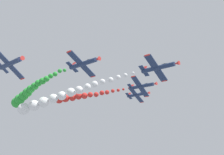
{
  "coord_description": "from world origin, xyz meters",
  "views": [
    {
      "loc": [
        49.04,
        41.97,
        56.77
      ],
      "look_at": [
        0.0,
        0.0,
        75.48
      ],
      "focal_mm": 37.4,
      "sensor_mm": 36.0,
      "label": 1
    }
  ],
  "objects_px": {
    "airplane_left_inner": "(142,86)",
    "airplane_right_outer": "(10,63)",
    "airplane_right_inner": "(83,64)",
    "airplane_left_outer": "(137,95)",
    "airplane_lead": "(158,68)"
  },
  "relations": [
    {
      "from": "airplane_left_inner",
      "to": "airplane_right_outer",
      "type": "height_order",
      "value": "airplane_left_inner"
    },
    {
      "from": "airplane_right_inner",
      "to": "airplane_right_outer",
      "type": "height_order",
      "value": "airplane_right_inner"
    },
    {
      "from": "airplane_left_outer",
      "to": "airplane_right_outer",
      "type": "distance_m",
      "value": 51.09
    },
    {
      "from": "airplane_right_inner",
      "to": "airplane_lead",
      "type": "bearing_deg",
      "value": 132.52
    },
    {
      "from": "airplane_right_inner",
      "to": "airplane_right_outer",
      "type": "distance_m",
      "value": 16.89
    },
    {
      "from": "airplane_right_inner",
      "to": "airplane_right_outer",
      "type": "relative_size",
      "value": 1.0
    },
    {
      "from": "airplane_left_inner",
      "to": "airplane_lead",
      "type": "bearing_deg",
      "value": 45.97
    },
    {
      "from": "airplane_left_inner",
      "to": "airplane_left_outer",
      "type": "xyz_separation_m",
      "value": [
        -12.67,
        -10.42,
        0.66
      ]
    },
    {
      "from": "airplane_left_outer",
      "to": "airplane_right_inner",
      "type": "bearing_deg",
      "value": 15.12
    },
    {
      "from": "airplane_lead",
      "to": "airplane_left_outer",
      "type": "xyz_separation_m",
      "value": [
        -25.75,
        -23.95,
        0.63
      ]
    },
    {
      "from": "airplane_left_inner",
      "to": "airplane_right_inner",
      "type": "bearing_deg",
      "value": -0.2
    },
    {
      "from": "airplane_right_inner",
      "to": "airplane_left_outer",
      "type": "relative_size",
      "value": 1.0
    },
    {
      "from": "airplane_left_inner",
      "to": "airplane_right_inner",
      "type": "xyz_separation_m",
      "value": [
        25.56,
        -0.09,
        0.85
      ]
    },
    {
      "from": "airplane_lead",
      "to": "airplane_right_outer",
      "type": "distance_m",
      "value": 35.27
    },
    {
      "from": "airplane_left_inner",
      "to": "airplane_left_outer",
      "type": "height_order",
      "value": "airplane_left_outer"
    }
  ]
}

